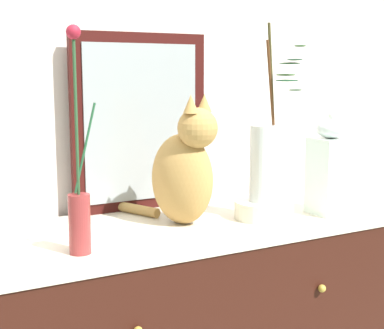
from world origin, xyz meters
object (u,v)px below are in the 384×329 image
at_px(vase_glass_clear, 266,158).
at_px(jar_lidded_porcelain, 330,168).
at_px(cat_sitting, 184,170).
at_px(bowl_porcelain, 264,209).
at_px(mirror_leaning, 140,123).
at_px(vase_slim_green, 79,203).

relative_size(vase_glass_clear, jar_lidded_porcelain, 1.64).
relative_size(cat_sitting, bowl_porcelain, 2.26).
xyz_separation_m(mirror_leaning, vase_slim_green, (-0.33, -0.37, -0.16)).
distance_m(mirror_leaning, cat_sitting, 0.28).
xyz_separation_m(cat_sitting, bowl_porcelain, (0.25, -0.06, -0.14)).
height_order(mirror_leaning, bowl_porcelain, mirror_leaning).
height_order(vase_slim_green, bowl_porcelain, vase_slim_green).
bearing_deg(jar_lidded_porcelain, vase_glass_clear, 168.06).
height_order(vase_slim_green, jar_lidded_porcelain, vase_slim_green).
bearing_deg(vase_glass_clear, vase_slim_green, -173.81).
bearing_deg(vase_slim_green, bowl_porcelain, 6.50).
distance_m(vase_slim_green, vase_glass_clear, 0.63).
distance_m(mirror_leaning, vase_slim_green, 0.53).
distance_m(vase_slim_green, jar_lidded_porcelain, 0.85).
height_order(cat_sitting, vase_slim_green, vase_slim_green).
relative_size(bowl_porcelain, jar_lidded_porcelain, 0.56).
bearing_deg(cat_sitting, vase_slim_green, -160.76).
xyz_separation_m(bowl_porcelain, jar_lidded_porcelain, (0.22, -0.05, 0.12)).
bearing_deg(cat_sitting, bowl_porcelain, -12.68).
bearing_deg(bowl_porcelain, mirror_leaning, 133.67).
bearing_deg(vase_slim_green, cat_sitting, 19.24).
bearing_deg(bowl_porcelain, jar_lidded_porcelain, -12.62).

